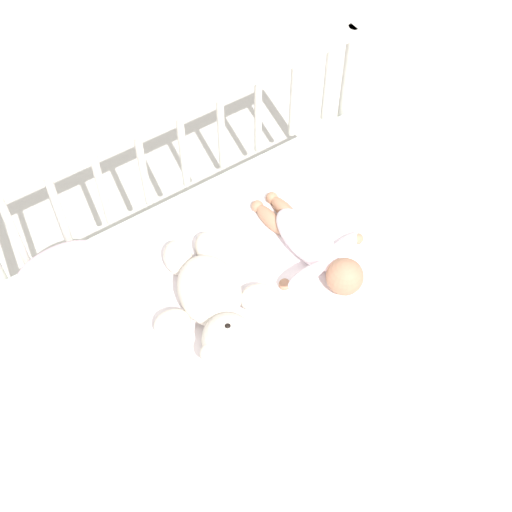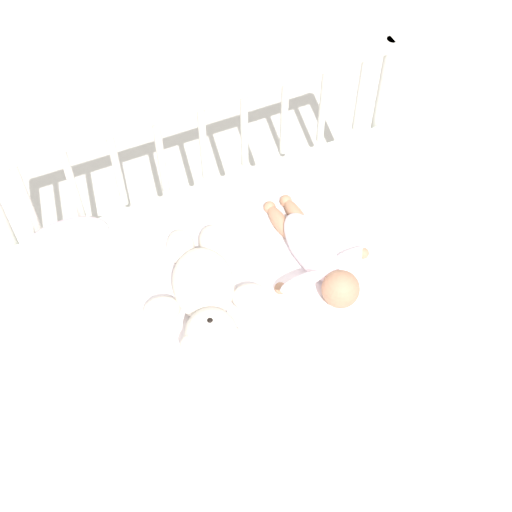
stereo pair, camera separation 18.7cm
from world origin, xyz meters
TOP-DOWN VIEW (x-y plane):
  - ground_plane at (0.00, 0.00)m, footprint 12.00×12.00m
  - crib_mattress at (0.00, 0.00)m, footprint 1.20×0.67m
  - crib_rail at (-0.00, 0.36)m, footprint 1.20×0.04m
  - blanket at (0.01, -0.03)m, footprint 0.84×0.55m
  - teddy_bear at (-0.17, -0.06)m, footprint 0.33×0.42m
  - baby at (0.15, -0.06)m, footprint 0.30×0.41m
  - small_pillow at (-0.44, 0.27)m, footprint 0.24×0.14m

SIDE VIEW (x-z plane):
  - ground_plane at x=0.00m, z-range 0.00..0.00m
  - crib_mattress at x=0.00m, z-range 0.00..0.44m
  - blanket at x=0.01m, z-range 0.44..0.45m
  - small_pillow at x=-0.44m, z-range 0.44..0.50m
  - baby at x=0.15m, z-range 0.43..0.53m
  - teddy_bear at x=-0.17m, z-range 0.43..0.56m
  - crib_rail at x=0.00m, z-range 0.16..0.91m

